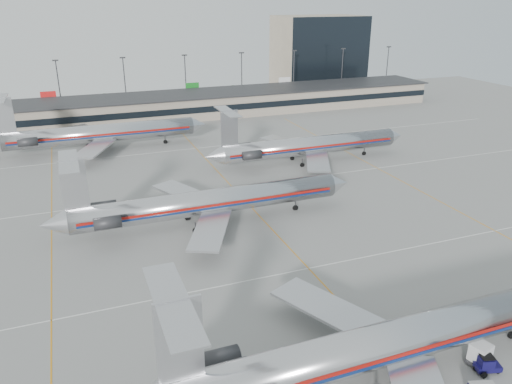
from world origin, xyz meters
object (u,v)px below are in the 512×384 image
jet_second_row (204,202)px  tug_center (487,365)px  jet_foreground (385,343)px  uld_container (480,354)px  belt_loader (476,322)px

jet_second_row → tug_center: jet_second_row is taller
jet_foreground → uld_container: size_ratio=19.85×
jet_foreground → uld_container: 9.84m
uld_container → jet_second_row: bearing=96.9°
jet_second_row → uld_container: bearing=-67.8°
belt_loader → jet_second_row: bearing=102.7°
jet_foreground → jet_second_row: size_ratio=1.03×
uld_container → jet_foreground: bearing=153.8°
jet_second_row → tug_center: 42.37m
uld_container → belt_loader: (3.67, 4.38, -0.45)m
jet_foreground → belt_loader: bearing=11.2°
jet_foreground → tug_center: 9.98m
jet_foreground → uld_container: (9.34, -1.79, -2.54)m
tug_center → belt_loader: bearing=70.7°
jet_foreground → jet_second_row: bearing=99.8°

